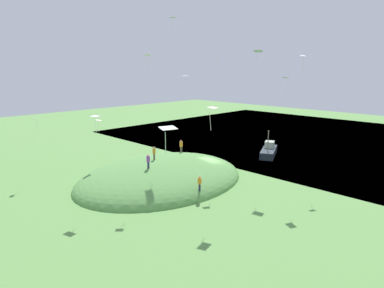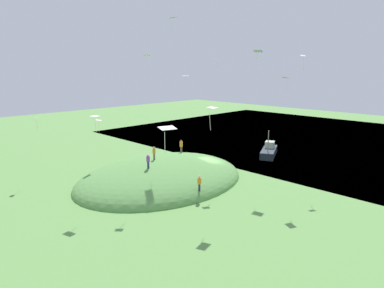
# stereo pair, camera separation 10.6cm
# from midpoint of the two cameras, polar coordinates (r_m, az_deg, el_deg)

# --- Properties ---
(ground_plane) EXTENTS (160.00, 160.00, 0.00)m
(ground_plane) POSITION_cam_midpoint_polar(r_m,az_deg,el_deg) (45.71, 3.33, -5.09)
(ground_plane) COLOR #5F9449
(lake_water) EXTENTS (59.12, 80.00, 0.40)m
(lake_water) POSITION_cam_midpoint_polar(r_m,az_deg,el_deg) (73.97, 21.06, 0.80)
(lake_water) COLOR #345F83
(lake_water) RESTS_ON ground_plane
(grass_hill) EXTENTS (22.93, 17.77, 5.17)m
(grass_hill) POSITION_cam_midpoint_polar(r_m,az_deg,el_deg) (43.49, -5.13, -6.06)
(grass_hill) COLOR #5B944B
(grass_hill) RESTS_ON ground_plane
(boat_on_lake) EXTENTS (7.07, 4.84, 4.50)m
(boat_on_lake) POSITION_cam_midpoint_polar(r_m,az_deg,el_deg) (56.42, 13.02, -1.19)
(boat_on_lake) COLOR #222C36
(boat_on_lake) RESTS_ON lake_water
(person_walking_path) EXTENTS (0.52, 0.52, 1.71)m
(person_walking_path) POSITION_cam_midpoint_polar(r_m,az_deg,el_deg) (42.90, -6.42, -1.27)
(person_walking_path) COLOR brown
(person_walking_path) RESTS_ON grass_hill
(person_with_child) EXTENTS (0.62, 0.62, 1.86)m
(person_with_child) POSITION_cam_midpoint_polar(r_m,az_deg,el_deg) (48.17, -1.79, -0.13)
(person_with_child) COLOR brown
(person_with_child) RESTS_ON grass_hill
(person_on_hilltop) EXTENTS (0.52, 0.52, 1.75)m
(person_on_hilltop) POSITION_cam_midpoint_polar(r_m,az_deg,el_deg) (36.23, 1.35, -6.41)
(person_on_hilltop) COLOR #1F2445
(person_on_hilltop) RESTS_ON grass_hill
(person_watching_kites) EXTENTS (0.53, 0.53, 1.73)m
(person_watching_kites) POSITION_cam_midpoint_polar(r_m,az_deg,el_deg) (39.63, -7.42, -2.62)
(person_watching_kites) COLOR navy
(person_watching_kites) RESTS_ON grass_hill
(kite_0) EXTENTS (0.76, 0.77, 1.55)m
(kite_0) POSITION_cam_midpoint_polar(r_m,az_deg,el_deg) (45.82, -25.07, 3.87)
(kite_0) COLOR silver
(kite_1) EXTENTS (1.33, 1.09, 2.24)m
(kite_1) POSITION_cam_midpoint_polar(r_m,az_deg,el_deg) (32.05, 3.55, 6.01)
(kite_1) COLOR #F7DBCF
(kite_2) EXTENTS (1.30, 1.33, 1.38)m
(kite_2) POSITION_cam_midpoint_polar(r_m,az_deg,el_deg) (58.04, -1.08, 11.49)
(kite_2) COLOR white
(kite_3) EXTENTS (1.07, 1.19, 1.81)m
(kite_3) POSITION_cam_midpoint_polar(r_m,az_deg,el_deg) (38.76, 15.72, 10.70)
(kite_3) COLOR silver
(kite_4) EXTENTS (1.32, 1.07, 1.96)m
(kite_4) POSITION_cam_midpoint_polar(r_m,az_deg,el_deg) (23.06, -4.13, 2.56)
(kite_4) COLOR white
(kite_5) EXTENTS (0.82, 0.71, 2.14)m
(kite_5) POSITION_cam_midpoint_polar(r_m,az_deg,el_deg) (44.60, 18.45, 13.80)
(kite_5) COLOR white
(kite_6) EXTENTS (1.13, 1.35, 2.18)m
(kite_6) POSITION_cam_midpoint_polar(r_m,az_deg,el_deg) (46.55, -3.20, 20.58)
(kite_6) COLOR silver
(kite_7) EXTENTS (1.11, 1.26, 1.65)m
(kite_7) POSITION_cam_midpoint_polar(r_m,az_deg,el_deg) (44.78, -15.55, 3.84)
(kite_7) COLOR #F1DFCF
(kite_8) EXTENTS (0.92, 1.13, 1.66)m
(kite_8) POSITION_cam_midpoint_polar(r_m,az_deg,el_deg) (34.82, -16.13, 4.45)
(kite_8) COLOR white
(kite_9) EXTENTS (0.90, 1.18, 1.98)m
(kite_9) POSITION_cam_midpoint_polar(r_m,az_deg,el_deg) (42.91, 11.26, 15.15)
(kite_9) COLOR silver
(kite_10) EXTENTS (0.84, 0.84, 2.12)m
(kite_10) POSITION_cam_midpoint_polar(r_m,az_deg,el_deg) (38.54, -7.52, 14.48)
(kite_10) COLOR white
(kite_11) EXTENTS (0.90, 0.82, 1.36)m
(kite_11) POSITION_cam_midpoint_polar(r_m,az_deg,el_deg) (43.00, 4.14, 14.11)
(kite_11) COLOR white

